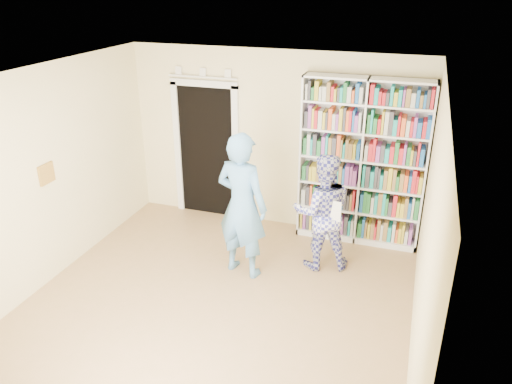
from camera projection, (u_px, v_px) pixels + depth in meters
floor at (211, 312)px, 5.87m from camera, size 5.00×5.00×0.00m
ceiling at (201, 82)px, 4.79m from camera, size 5.00×5.00×0.00m
wall_back at (274, 141)px, 7.50m from camera, size 4.50×0.00×4.50m
wall_left at (34, 183)px, 5.98m from camera, size 0.00×5.00×5.00m
wall_right at (427, 242)px, 4.67m from camera, size 0.00×5.00×5.00m
bookshelf at (362, 162)px, 7.02m from camera, size 1.75×0.33×2.41m
doorway at (206, 145)px, 7.87m from camera, size 1.10×0.08×2.43m
wall_art at (46, 174)px, 6.13m from camera, size 0.03×0.25×0.25m
man_blue at (242, 206)px, 6.31m from camera, size 0.79×0.61×1.93m
man_plaid at (322, 212)px, 6.51m from camera, size 0.93×0.83×1.60m
paper_sheet at (333, 211)px, 6.25m from camera, size 0.19×0.04×0.28m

